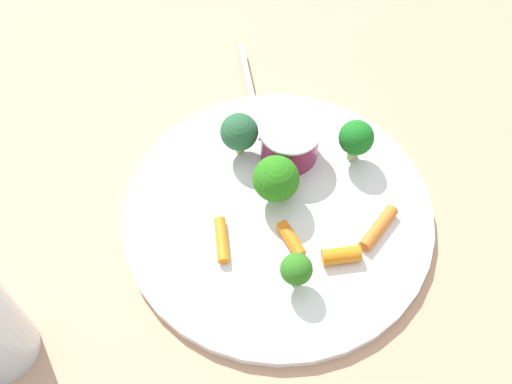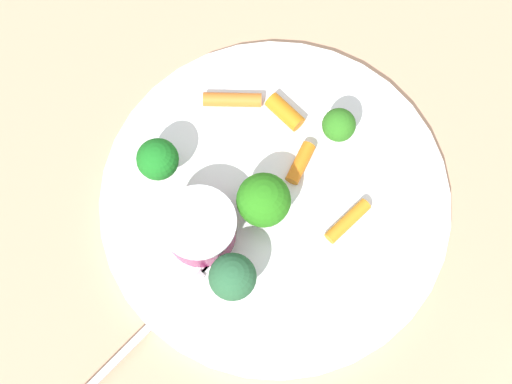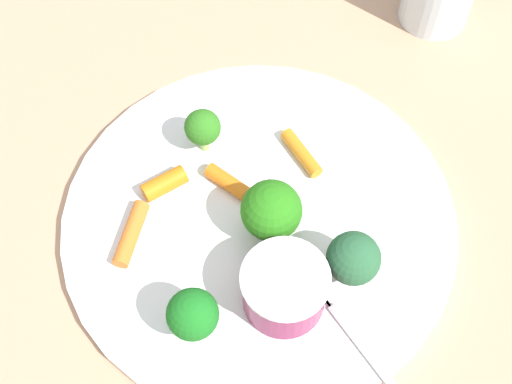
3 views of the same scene
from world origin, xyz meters
The scene contains 12 objects.
ground_plane centered at (0.00, 0.00, 0.00)m, with size 2.40×2.40×0.00m, color tan.
plate centered at (0.00, 0.00, 0.01)m, with size 0.32×0.32×0.01m, color white.
sauce_cup centered at (-0.03, -0.07, 0.03)m, with size 0.07×0.07×0.04m.
broccoli_floret_0 centered at (0.03, -0.08, 0.04)m, with size 0.04×0.04×0.05m.
broccoli_floret_1 centered at (0.00, -0.02, 0.05)m, with size 0.05×0.05×0.06m.
broccoli_floret_2 centered at (-0.09, -0.05, 0.05)m, with size 0.04×0.04×0.05m.
broccoli_floret_3 centered at (0.00, 0.08, 0.04)m, with size 0.03×0.03×0.04m.
carrot_stick_0 centered at (0.06, 0.03, 0.02)m, with size 0.01×0.01×0.05m, color orange.
carrot_stick_1 centered at (-0.05, 0.07, 0.02)m, with size 0.02×0.02×0.04m, color orange.
carrot_stick_2 centered at (-0.09, 0.04, 0.02)m, with size 0.01×0.01×0.05m, color orange.
carrot_stick_3 centered at (-0.01, 0.04, 0.02)m, with size 0.01×0.01×0.04m, color orange.
fork centered at (0.00, -0.15, 0.01)m, with size 0.01×0.18×0.00m.
Camera 3 is at (-0.15, -0.21, 0.49)m, focal length 47.53 mm.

